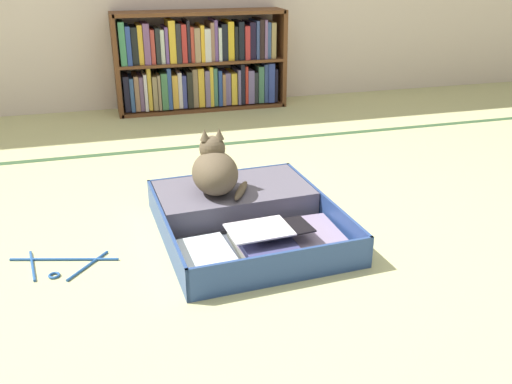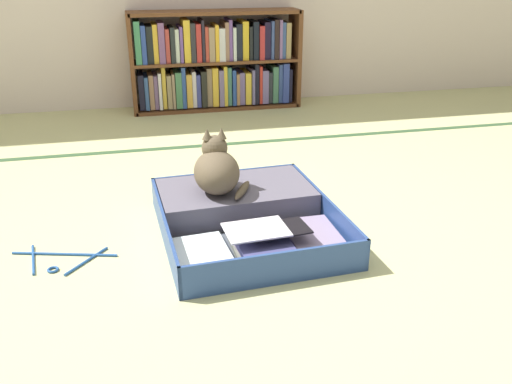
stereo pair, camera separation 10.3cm
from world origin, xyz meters
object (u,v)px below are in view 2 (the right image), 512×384
bookshelf (215,63)px  open_suitcase (244,214)px  black_cat (217,169)px  clothes_hanger (61,259)px

bookshelf → open_suitcase: (-0.20, -1.93, -0.27)m
open_suitcase → black_cat: bearing=132.0°
open_suitcase → black_cat: (-0.09, 0.10, 0.17)m
open_suitcase → clothes_hanger: open_suitcase is taller
bookshelf → clothes_hanger: (-0.91, -2.06, -0.32)m
bookshelf → open_suitcase: 1.96m
open_suitcase → clothes_hanger: bearing=-169.7°
open_suitcase → black_cat: 0.21m
bookshelf → black_cat: (-0.29, -1.83, -0.11)m
open_suitcase → bookshelf: bearing=84.2°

